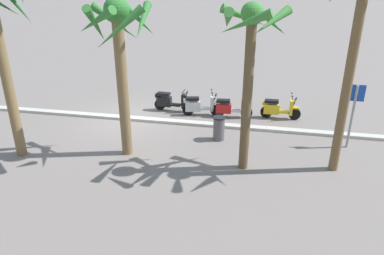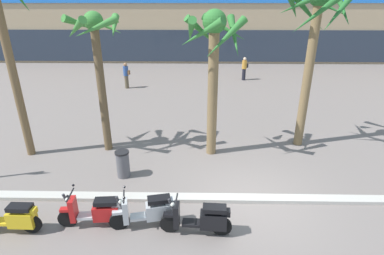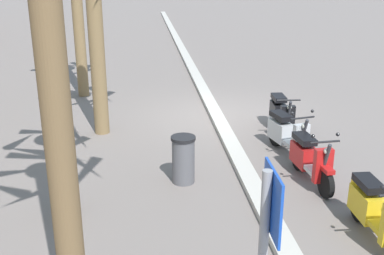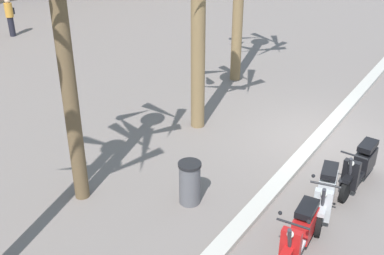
% 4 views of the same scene
% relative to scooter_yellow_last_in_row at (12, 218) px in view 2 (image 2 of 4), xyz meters
% --- Properties ---
extents(ground_plane, '(200.00, 200.00, 0.00)m').
position_rel_scooter_yellow_last_in_row_xyz_m(ground_plane, '(6.40, 1.47, -0.46)').
color(ground_plane, slate).
extents(curb_strip, '(60.00, 0.36, 0.12)m').
position_rel_scooter_yellow_last_in_row_xyz_m(curb_strip, '(6.40, 1.47, -0.40)').
color(curb_strip, '#BCB7AD').
rests_on(curb_strip, ground).
extents(scooter_yellow_last_in_row, '(1.76, 0.56, 1.17)m').
position_rel_scooter_yellow_last_in_row_xyz_m(scooter_yellow_last_in_row, '(0.00, 0.00, 0.00)').
color(scooter_yellow_last_in_row, black).
rests_on(scooter_yellow_last_in_row, ground).
extents(scooter_red_tail_end, '(1.78, 0.56, 1.17)m').
position_rel_scooter_yellow_last_in_row_xyz_m(scooter_red_tail_end, '(2.11, 0.29, -0.01)').
color(scooter_red_tail_end, black).
rests_on(scooter_red_tail_end, ground).
extents(scooter_silver_lead_nearest, '(1.77, 0.69, 1.17)m').
position_rel_scooter_yellow_last_in_row_xyz_m(scooter_silver_lead_nearest, '(3.51, 0.32, 0.00)').
color(scooter_silver_lead_nearest, black).
rests_on(scooter_silver_lead_nearest, ground).
extents(scooter_black_mid_centre, '(1.87, 0.56, 1.04)m').
position_rel_scooter_yellow_last_in_row_xyz_m(scooter_black_mid_centre, '(4.93, 0.03, 0.01)').
color(scooter_black_mid_centre, black).
rests_on(scooter_black_mid_centre, ground).
extents(palm_tree_far_corner, '(2.77, 2.78, 6.14)m').
position_rel_scooter_yellow_last_in_row_xyz_m(palm_tree_far_corner, '(9.02, 5.42, 4.20)').
color(palm_tree_far_corner, olive).
rests_on(palm_tree_far_corner, ground).
extents(palm_tree_near_sign, '(2.14, 2.19, 5.29)m').
position_rel_scooter_yellow_last_in_row_xyz_m(palm_tree_near_sign, '(1.18, 4.81, 3.57)').
color(palm_tree_near_sign, brown).
rests_on(palm_tree_near_sign, ground).
extents(palm_tree_by_mall_entrance, '(2.47, 2.52, 5.37)m').
position_rel_scooter_yellow_last_in_row_xyz_m(palm_tree_by_mall_entrance, '(5.33, 4.57, 3.53)').
color(palm_tree_by_mall_entrance, olive).
rests_on(palm_tree_by_mall_entrance, ground).
extents(pedestrian_by_palm_tree, '(0.46, 0.34, 1.72)m').
position_rel_scooter_yellow_last_in_row_xyz_m(pedestrian_by_palm_tree, '(-0.02, 13.81, 0.46)').
color(pedestrian_by_palm_tree, brown).
rests_on(pedestrian_by_palm_tree, ground).
extents(pedestrian_window_shopping, '(0.46, 0.34, 1.68)m').
position_rel_scooter_yellow_last_in_row_xyz_m(pedestrian_window_shopping, '(8.21, 16.18, 0.44)').
color(pedestrian_window_shopping, black).
rests_on(pedestrian_window_shopping, ground).
extents(litter_bin, '(0.48, 0.48, 0.95)m').
position_rel_scooter_yellow_last_in_row_xyz_m(litter_bin, '(2.26, 2.77, 0.03)').
color(litter_bin, '#56565B').
rests_on(litter_bin, ground).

